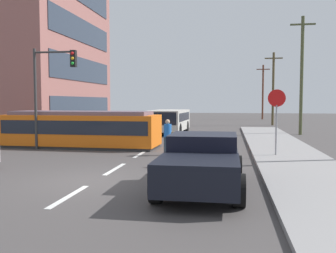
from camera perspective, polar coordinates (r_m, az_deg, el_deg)
ground_plane at (r=21.67m, az=-1.75°, el=-2.76°), size 120.00×120.00×0.00m
sidewalk_curb_right at (r=17.50m, az=18.02°, el=-4.31°), size 3.20×36.00×0.14m
lane_stripe_0 at (r=10.33m, az=-14.88°, el=-10.24°), size 0.16×2.40×0.01m
lane_stripe_1 at (r=13.99m, az=-8.11°, el=-6.45°), size 0.16×2.40×0.01m
lane_stripe_2 at (r=17.80m, az=-4.24°, el=-4.21°), size 0.16×2.40×0.01m
lane_stripe_3 at (r=25.67m, az=0.00°, el=-1.72°), size 0.16×2.40×0.01m
lane_stripe_4 at (r=31.58m, az=1.77°, el=-0.67°), size 0.16×2.40×0.01m
corner_building at (r=35.88m, az=-23.57°, el=12.36°), size 14.12×14.26×16.00m
streetcar_tram at (r=20.83m, az=-13.03°, el=-0.32°), size 8.44×2.75×1.97m
city_bus at (r=28.93m, az=0.06°, el=0.98°), size 2.71×5.73×1.82m
pedestrian_crossing at (r=17.27m, az=-0.03°, el=-1.31°), size 0.51×0.36×1.67m
pickup_truck_parked at (r=10.55m, az=5.21°, el=-5.43°), size 2.29×5.01×1.55m
stop_sign at (r=17.05m, az=16.23°, el=2.68°), size 0.76×0.07×2.88m
traffic_light_mast at (r=20.17m, az=-17.43°, el=6.82°), size 2.33×0.33×5.20m
utility_pole_mid at (r=29.72m, az=19.72°, el=7.62°), size 1.80×0.24×8.76m
utility_pole_far at (r=40.58m, az=15.74°, el=5.77°), size 1.80×0.24×7.56m
utility_pole_distant at (r=53.51m, az=14.26°, el=5.28°), size 1.80×0.24×7.51m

